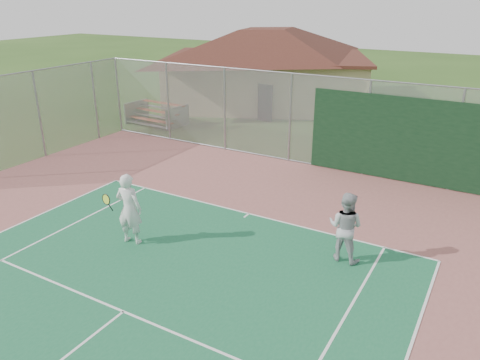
# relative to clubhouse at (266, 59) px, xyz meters

# --- Properties ---
(back_fence) EXTENTS (20.08, 0.11, 3.53)m
(back_fence) POSITION_rel_clubhouse_xyz_m (8.71, -8.96, -1.01)
(back_fence) COLOR gray
(back_fence) RESTS_ON ground
(side_fence_left) EXTENTS (0.08, 9.00, 3.50)m
(side_fence_left) POSITION_rel_clubhouse_xyz_m (-3.40, -13.44, -0.92)
(side_fence_left) COLOR gray
(side_fence_left) RESTS_ON ground
(clubhouse) EXTENTS (14.44, 12.36, 5.27)m
(clubhouse) POSITION_rel_clubhouse_xyz_m (0.00, 0.00, 0.00)
(clubhouse) COLOR tan
(clubhouse) RESTS_ON ground
(bleachers) EXTENTS (2.89, 1.84, 1.06)m
(bleachers) POSITION_rel_clubhouse_xyz_m (-2.71, -7.09, -2.12)
(bleachers) COLOR #A44625
(bleachers) RESTS_ON ground
(player_white_front) EXTENTS (1.05, 0.66, 1.97)m
(player_white_front) POSITION_rel_clubhouse_xyz_m (4.70, -17.16, -1.69)
(player_white_front) COLOR silver
(player_white_front) RESTS_ON ground
(player_grey_back) EXTENTS (0.92, 0.74, 1.81)m
(player_grey_back) POSITION_rel_clubhouse_xyz_m (9.93, -15.15, -1.77)
(player_grey_back) COLOR #A7A9AC
(player_grey_back) RESTS_ON ground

